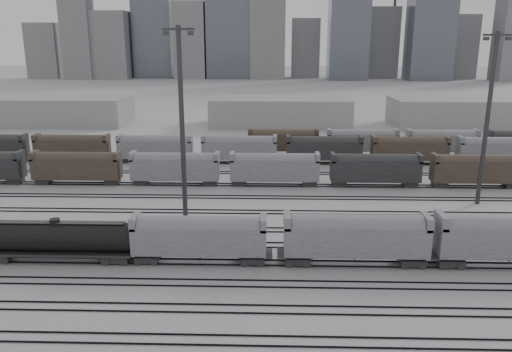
{
  "coord_description": "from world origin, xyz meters",
  "views": [
    {
      "loc": [
        7.25,
        -50.06,
        23.96
      ],
      "look_at": [
        5.09,
        23.32,
        4.0
      ],
      "focal_mm": 35.0,
      "sensor_mm": 36.0,
      "label": 1
    }
  ],
  "objects_px": {
    "hopper_car_c": "(512,236)",
    "hopper_car_a": "(199,235)",
    "tank_car_b": "(57,238)",
    "light_mast_c": "(182,121)",
    "hopper_car_b": "(356,235)"
  },
  "relations": [
    {
      "from": "tank_car_b",
      "to": "hopper_car_c",
      "type": "relative_size",
      "value": 1.18
    },
    {
      "from": "hopper_car_c",
      "to": "hopper_car_b",
      "type": "bearing_deg",
      "value": 180.0
    },
    {
      "from": "hopper_car_b",
      "to": "hopper_car_c",
      "type": "xyz_separation_m",
      "value": [
        16.85,
        -0.0,
        0.11
      ]
    },
    {
      "from": "hopper_car_c",
      "to": "hopper_car_a",
      "type": "bearing_deg",
      "value": 180.0
    },
    {
      "from": "tank_car_b",
      "to": "hopper_car_c",
      "type": "bearing_deg",
      "value": -0.0
    },
    {
      "from": "hopper_car_b",
      "to": "light_mast_c",
      "type": "distance_m",
      "value": 27.48
    },
    {
      "from": "tank_car_b",
      "to": "light_mast_c",
      "type": "bearing_deg",
      "value": 49.91
    },
    {
      "from": "hopper_car_a",
      "to": "hopper_car_b",
      "type": "xyz_separation_m",
      "value": [
        17.15,
        0.0,
        0.2
      ]
    },
    {
      "from": "hopper_car_a",
      "to": "light_mast_c",
      "type": "height_order",
      "value": "light_mast_c"
    },
    {
      "from": "hopper_car_c",
      "to": "light_mast_c",
      "type": "distance_m",
      "value": 41.83
    },
    {
      "from": "tank_car_b",
      "to": "hopper_car_c",
      "type": "height_order",
      "value": "hopper_car_c"
    },
    {
      "from": "tank_car_b",
      "to": "hopper_car_a",
      "type": "xyz_separation_m",
      "value": [
        15.99,
        0.0,
        0.52
      ]
    },
    {
      "from": "hopper_car_a",
      "to": "light_mast_c",
      "type": "relative_size",
      "value": 0.57
    },
    {
      "from": "hopper_car_a",
      "to": "hopper_car_c",
      "type": "height_order",
      "value": "hopper_car_c"
    },
    {
      "from": "tank_car_b",
      "to": "light_mast_c",
      "type": "xyz_separation_m",
      "value": [
        11.98,
        14.23,
        10.98
      ]
    }
  ]
}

